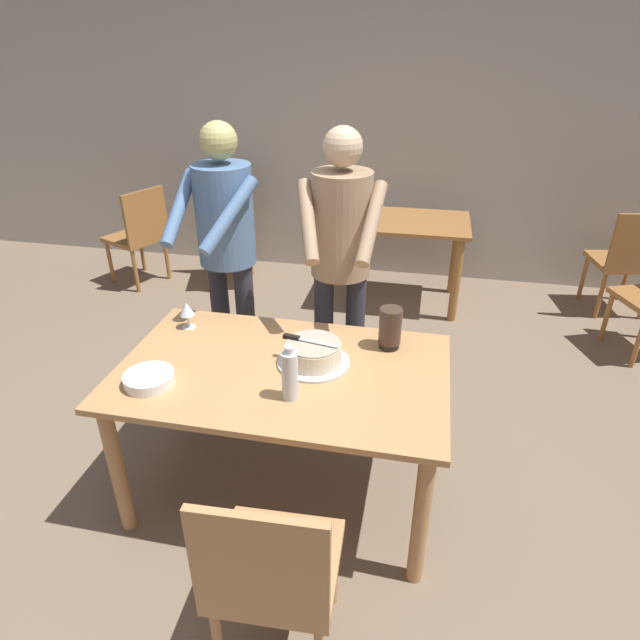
{
  "coord_description": "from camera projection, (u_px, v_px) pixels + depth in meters",
  "views": [
    {
      "loc": [
        0.59,
        -2.01,
        2.12
      ],
      "look_at": [
        0.13,
        0.22,
        0.9
      ],
      "focal_mm": 30.39,
      "sensor_mm": 36.0,
      "label": 1
    }
  ],
  "objects": [
    {
      "name": "background_chair_2",
      "position": [
        139.0,
        233.0,
        4.92
      ],
      "size": [
        0.58,
        0.58,
        0.9
      ],
      "color": "#9E6633",
      "rests_on": "ground_plane"
    },
    {
      "name": "plate_stack",
      "position": [
        149.0,
        379.0,
        2.37
      ],
      "size": [
        0.22,
        0.22,
        0.05
      ],
      "color": "white",
      "rests_on": "main_dining_table"
    },
    {
      "name": "hurricane_lamp",
      "position": [
        390.0,
        328.0,
        2.6
      ],
      "size": [
        0.11,
        0.11,
        0.21
      ],
      "color": "black",
      "rests_on": "main_dining_table"
    },
    {
      "name": "ground_plane",
      "position": [
        287.0,
        488.0,
        2.84
      ],
      "size": [
        14.0,
        14.0,
        0.0
      ],
      "primitive_type": "plane",
      "color": "#7A6651"
    },
    {
      "name": "background_table",
      "position": [
        407.0,
        239.0,
        4.53
      ],
      "size": [
        1.0,
        0.7,
        0.74
      ],
      "color": "#9E6633",
      "rests_on": "ground_plane"
    },
    {
      "name": "cake_knife",
      "position": [
        299.0,
        339.0,
        2.5
      ],
      "size": [
        0.27,
        0.07,
        0.02
      ],
      "color": "silver",
      "rests_on": "cake_on_platter"
    },
    {
      "name": "background_chair_3",
      "position": [
        627.0,
        258.0,
        4.37
      ],
      "size": [
        0.51,
        0.51,
        0.9
      ],
      "color": "#9E6633",
      "rests_on": "ground_plane"
    },
    {
      "name": "cake_on_platter",
      "position": [
        313.0,
        354.0,
        2.5
      ],
      "size": [
        0.34,
        0.34,
        0.11
      ],
      "color": "silver",
      "rests_on": "main_dining_table"
    },
    {
      "name": "person_cutting_cake",
      "position": [
        341.0,
        252.0,
        2.89
      ],
      "size": [
        0.46,
        0.57,
        1.72
      ],
      "color": "#2D2D38",
      "rests_on": "ground_plane"
    },
    {
      "name": "main_dining_table",
      "position": [
        283.0,
        388.0,
        2.54
      ],
      "size": [
        1.51,
        0.94,
        0.75
      ],
      "color": "tan",
      "rests_on": "ground_plane"
    },
    {
      "name": "back_wall",
      "position": [
        370.0,
        127.0,
        4.85
      ],
      "size": [
        10.0,
        0.12,
        2.7
      ],
      "primitive_type": "cube",
      "color": "#BCB7AD",
      "rests_on": "ground_plane"
    },
    {
      "name": "background_chair_1",
      "position": [
        229.0,
        231.0,
        4.98
      ],
      "size": [
        0.55,
        0.55,
        0.9
      ],
      "color": "#9E6633",
      "rests_on": "ground_plane"
    },
    {
      "name": "person_standing_beside",
      "position": [
        226.0,
        241.0,
        3.03
      ],
      "size": [
        0.46,
        0.58,
        1.72
      ],
      "color": "#2D2D38",
      "rests_on": "ground_plane"
    },
    {
      "name": "chair_near_side",
      "position": [
        271.0,
        571.0,
        1.85
      ],
      "size": [
        0.46,
        0.46,
        0.9
      ],
      "color": "tan",
      "rests_on": "ground_plane"
    },
    {
      "name": "water_bottle",
      "position": [
        290.0,
        375.0,
        2.24
      ],
      "size": [
        0.07,
        0.07,
        0.25
      ],
      "color": "silver",
      "rests_on": "main_dining_table"
    },
    {
      "name": "wine_glass_near",
      "position": [
        187.0,
        310.0,
        2.78
      ],
      "size": [
        0.08,
        0.08,
        0.14
      ],
      "color": "silver",
      "rests_on": "main_dining_table"
    }
  ]
}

